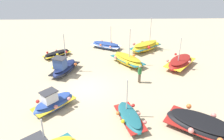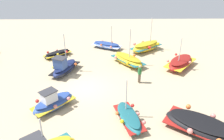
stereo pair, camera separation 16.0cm
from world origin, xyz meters
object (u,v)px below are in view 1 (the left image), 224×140
Objects in this scene: fishing_boat_6 at (180,62)px; fishing_boat_7 at (145,46)px; fishing_boat_3 at (128,60)px; fishing_boat_5 at (202,126)px; fishing_boat_1 at (53,102)px; person_walking at (140,73)px; fishing_boat_0 at (130,117)px; fishing_boat_4 at (106,45)px; fishing_boat_2 at (64,68)px; fishing_boat_9 at (57,54)px.

fishing_boat_7 is at bearing 72.26° from fishing_boat_6.
fishing_boat_3 is 0.84× the size of fishing_boat_5.
fishing_boat_1 is 1.90× the size of person_walking.
fishing_boat_0 reaches higher than fishing_boat_4.
fishing_boat_0 is at bearing -174.98° from fishing_boat_6.
fishing_boat_2 reaches higher than person_walking.
fishing_boat_7 is (13.74, 1.35, 0.10)m from fishing_boat_5.
fishing_boat_4 is (12.08, -3.82, -0.14)m from fishing_boat_1.
fishing_boat_3 is (7.42, -6.04, -0.02)m from fishing_boat_1.
fishing_boat_5 is (-10.04, -3.80, -0.05)m from fishing_boat_3.
fishing_boat_0 is 2.09× the size of person_walking.
fishing_boat_7 reaches higher than fishing_boat_4.
fishing_boat_1 is 1.04× the size of fishing_boat_9.
fishing_boat_5 is at bearing 90.24° from person_walking.
fishing_boat_5 is (-8.23, -10.01, -0.12)m from fishing_boat_2.
fishing_boat_1 is at bearing 2.24° from person_walking.
fishing_boat_2 is 6.47m from fishing_boat_3.
fishing_boat_1 is at bearing 103.27° from fishing_boat_3.
fishing_boat_2 reaches higher than fishing_boat_4.
fishing_boat_0 is at bearing 22.46° from fishing_boat_5.
fishing_boat_0 reaches higher than fishing_boat_1.
fishing_boat_5 is (-2.62, -9.84, -0.07)m from fishing_boat_1.
fishing_boat_2 is at bearing 135.77° from fishing_boat_6.
fishing_boat_0 is 0.86× the size of fishing_boat_6.
fishing_boat_6 is at bearing -54.09° from fishing_boat_9.
fishing_boat_5 is 1.57× the size of fishing_boat_9.
fishing_boat_1 is 7.68m from person_walking.
fishing_boat_1 is at bearing 161.15° from fishing_boat_6.
fishing_boat_3 is 0.98× the size of fishing_boat_7.
fishing_boat_7 reaches higher than fishing_boat_6.
fishing_boat_2 is 7.20m from person_walking.
fishing_boat_0 is 0.85× the size of fishing_boat_7.
fishing_boat_7 is (11.13, -8.49, 0.03)m from fishing_boat_1.
fishing_boat_3 is at bearing 158.79° from fishing_boat_0.
fishing_boat_0 is at bearing 49.25° from person_walking.
fishing_boat_4 is 15.89m from fishing_boat_5.
fishing_boat_5 is at bearing 59.62° from fishing_boat_0.
fishing_boat_6 reaches higher than fishing_boat_0.
fishing_boat_4 is at bearing -49.48° from fishing_boat_7.
fishing_boat_5 reaches higher than fishing_boat_9.
fishing_boat_3 is (1.81, -6.21, -0.07)m from fishing_boat_2.
person_walking is (-6.00, -8.42, 0.66)m from fishing_boat_9.
fishing_boat_3 is at bearing -33.47° from fishing_boat_5.
fishing_boat_7 reaches higher than fishing_boat_0.
person_walking is at bearing 152.92° from fishing_boat_3.
fishing_boat_3 is at bearing -57.08° from fishing_boat_9.
fishing_boat_0 is at bearing 138.24° from fishing_boat_3.
fishing_boat_2 is at bearing -3.60° from fishing_boat_5.
fishing_boat_6 is (-5.43, -7.44, 0.12)m from fishing_boat_4.
fishing_boat_3 reaches higher than fishing_boat_0.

